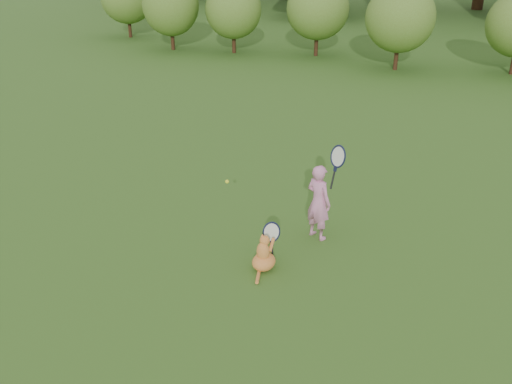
% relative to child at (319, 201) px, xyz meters
% --- Properties ---
extents(ground, '(100.00, 100.00, 0.00)m').
position_rel_child_xyz_m(ground, '(-1.16, -1.04, -0.64)').
color(ground, '#264B15').
rests_on(ground, ground).
extents(shrub_row, '(28.00, 3.00, 2.80)m').
position_rel_child_xyz_m(shrub_row, '(-1.16, 11.96, 0.76)').
color(shrub_row, '#556A21').
rests_on(shrub_row, ground).
extents(child, '(0.74, 0.52, 1.83)m').
position_rel_child_xyz_m(child, '(0.00, 0.00, 0.00)').
color(child, pink).
rests_on(child, ground).
extents(cat, '(0.42, 0.77, 0.75)m').
position_rel_child_xyz_m(cat, '(-0.39, -1.17, -0.36)').
color(cat, orange).
rests_on(cat, ground).
extents(tennis_ball, '(0.07, 0.07, 0.07)m').
position_rel_child_xyz_m(tennis_ball, '(-1.60, -0.00, 0.01)').
color(tennis_ball, yellow).
rests_on(tennis_ball, ground).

